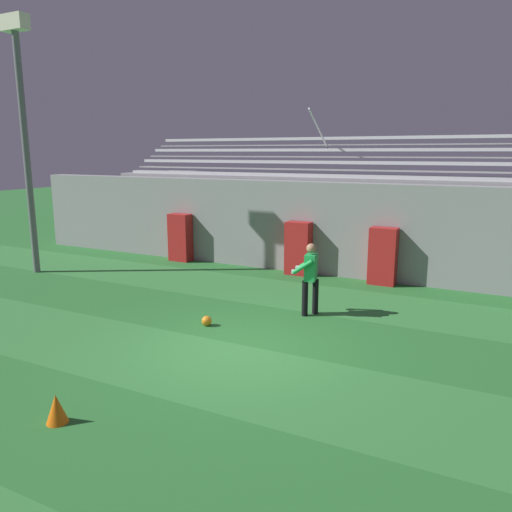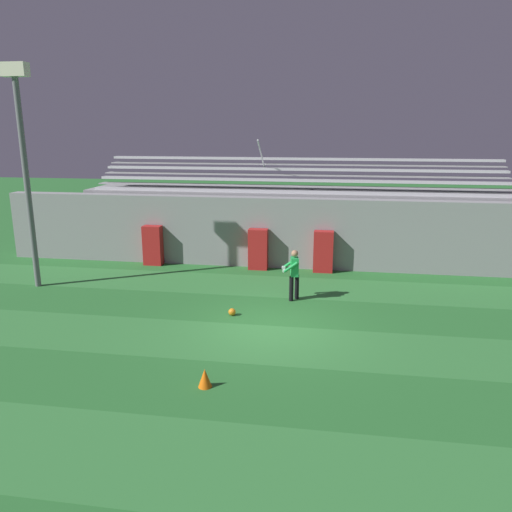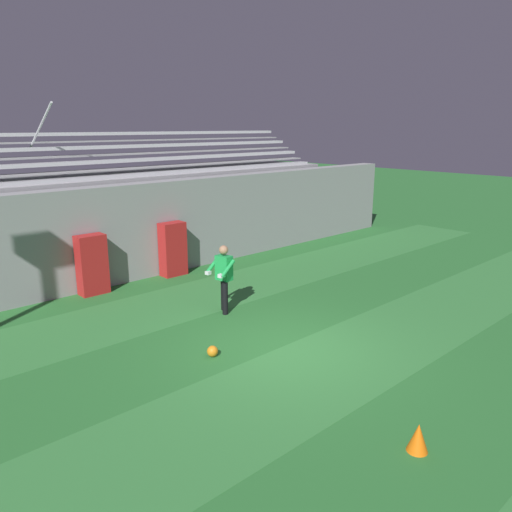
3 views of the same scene
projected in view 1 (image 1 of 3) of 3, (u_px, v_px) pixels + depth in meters
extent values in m
plane|color=#286B2D|center=(242.00, 348.00, 9.55)|extent=(80.00, 80.00, 0.00)
cube|color=#337A38|center=(211.00, 370.00, 8.59)|extent=(28.00, 2.45, 0.01)
cube|color=#337A38|center=(312.00, 297.00, 12.87)|extent=(28.00, 2.45, 0.01)
cube|color=gray|center=(345.00, 230.00, 14.93)|extent=(24.00, 0.60, 2.80)
cube|color=#B21E1E|center=(298.00, 248.00, 15.14)|extent=(0.75, 0.44, 1.62)
cube|color=#B21E1E|center=(383.00, 256.00, 14.01)|extent=(0.75, 0.44, 1.62)
cube|color=#B21E1E|center=(180.00, 238.00, 17.08)|extent=(0.75, 0.44, 1.62)
cube|color=gray|center=(363.00, 220.00, 16.67)|extent=(18.00, 3.20, 2.90)
cube|color=silver|center=(354.00, 176.00, 15.27)|extent=(17.10, 0.36, 0.10)
cube|color=gray|center=(352.00, 184.00, 15.14)|extent=(17.10, 0.60, 0.04)
cube|color=silver|center=(361.00, 163.00, 15.80)|extent=(17.10, 0.36, 0.10)
cube|color=gray|center=(359.00, 170.00, 15.67)|extent=(17.10, 0.60, 0.04)
cube|color=silver|center=(367.00, 150.00, 16.33)|extent=(17.10, 0.36, 0.10)
cube|color=gray|center=(366.00, 157.00, 16.20)|extent=(17.10, 0.60, 0.04)
cube|color=silver|center=(373.00, 138.00, 16.86)|extent=(17.10, 0.36, 0.10)
cube|color=gray|center=(371.00, 145.00, 16.73)|extent=(17.10, 0.60, 0.04)
cylinder|color=silver|center=(319.00, 130.00, 16.33)|extent=(0.06, 1.93, 1.25)
cylinder|color=slate|center=(27.00, 157.00, 14.90)|extent=(0.20, 0.20, 7.06)
cube|color=#F2EDCC|center=(14.00, 23.00, 14.13)|extent=(0.90, 0.36, 0.44)
cylinder|color=black|center=(305.00, 298.00, 11.36)|extent=(0.16, 0.16, 0.82)
cylinder|color=black|center=(315.00, 297.00, 11.50)|extent=(0.16, 0.16, 0.82)
cube|color=green|center=(311.00, 267.00, 11.29)|extent=(0.30, 0.41, 0.60)
sphere|color=#A37556|center=(311.00, 248.00, 11.20)|extent=(0.22, 0.22, 0.22)
cylinder|color=green|center=(303.00, 267.00, 11.09)|extent=(0.49, 0.17, 0.37)
cylinder|color=green|center=(307.00, 263.00, 11.54)|extent=(0.49, 0.17, 0.37)
cube|color=silver|center=(294.00, 272.00, 11.21)|extent=(0.13, 0.13, 0.08)
cube|color=silver|center=(298.00, 268.00, 11.59)|extent=(0.13, 0.13, 0.08)
sphere|color=orange|center=(207.00, 321.00, 10.75)|extent=(0.22, 0.22, 0.22)
cone|color=orange|center=(56.00, 409.00, 6.87)|extent=(0.30, 0.30, 0.42)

